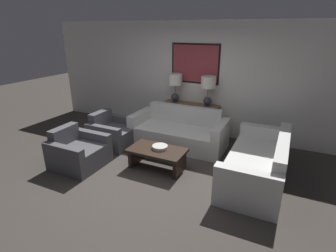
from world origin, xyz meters
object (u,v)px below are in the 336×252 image
armchair_near_camera (78,152)px  decorative_bowl (160,147)px  couch_by_side (258,165)px  console_table (190,119)px  coffee_table (157,154)px  armchair_near_back_wall (113,133)px  table_lamp_right (208,86)px  couch_by_back_wall (179,133)px  table_lamp_left (175,83)px

armchair_near_camera → decorative_bowl: bearing=22.3°
couch_by_side → console_table: bearing=141.4°
couch_by_side → decorative_bowl: couch_by_side is taller
coffee_table → armchair_near_back_wall: 1.51m
console_table → decorative_bowl: size_ratio=4.67×
table_lamp_right → coffee_table: 2.11m
console_table → couch_by_back_wall: couch_by_back_wall is taller
table_lamp_left → couch_by_back_wall: 1.24m
armchair_near_back_wall → couch_by_back_wall: bearing=25.0°
couch_by_back_wall → armchair_near_camera: size_ratio=2.35×
couch_by_side → coffee_table: bearing=-167.1°
console_table → armchair_near_camera: bearing=-119.4°
couch_by_back_wall → armchair_near_back_wall: couch_by_back_wall is taller
couch_by_back_wall → decorative_bowl: bearing=-84.9°
coffee_table → decorative_bowl: decorative_bowl is taller
couch_by_back_wall → armchair_near_camera: bearing=-128.3°
couch_by_back_wall → console_table: bearing=90.0°
coffee_table → decorative_bowl: size_ratio=3.61×
armchair_near_camera → couch_by_back_wall: bearing=51.7°
decorative_bowl → armchair_near_camera: (-1.44, -0.59, -0.16)m
couch_by_side → armchair_near_back_wall: 3.16m
table_lamp_left → coffee_table: size_ratio=0.66×
decorative_bowl → armchair_near_back_wall: bearing=161.3°
couch_by_side → table_lamp_left: bearing=146.9°
console_table → armchair_near_back_wall: 1.88m
couch_by_back_wall → coffee_table: (0.06, -1.17, -0.00)m
table_lamp_right → coffee_table: (-0.35, -1.85, -0.96)m
table_lamp_right → coffee_table: table_lamp_right is taller
armchair_near_back_wall → table_lamp_right: bearing=36.8°
table_lamp_right → decorative_bowl: (-0.31, -1.80, -0.82)m
couch_by_back_wall → decorative_bowl: size_ratio=7.21×
couch_by_side → armchair_near_camera: size_ratio=2.35×
couch_by_back_wall → coffee_table: 1.17m
coffee_table → armchair_near_camera: bearing=-159.1°
coffee_table → armchair_near_camera: size_ratio=1.18×
table_lamp_right → armchair_near_camera: bearing=-126.3°
couch_by_back_wall → table_lamp_right: bearing=59.1°
console_table → decorative_bowl: 1.80m
coffee_table → console_table: bearing=92.0°
couch_by_side → armchair_near_camera: 3.30m
armchair_near_back_wall → coffee_table: bearing=-20.9°
table_lamp_right → decorative_bowl: table_lamp_right is taller
decorative_bowl → armchair_near_camera: size_ratio=0.33×
coffee_table → armchair_near_camera: (-1.41, -0.54, -0.02)m
console_table → table_lamp_right: 0.94m
table_lamp_left → armchair_near_back_wall: (-0.93, -1.31, -0.98)m
table_lamp_right → armchair_near_camera: size_ratio=0.78×
console_table → coffee_table: 1.86m
console_table → armchair_near_back_wall: console_table is taller
decorative_bowl → table_lamp_right: bearing=80.2°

